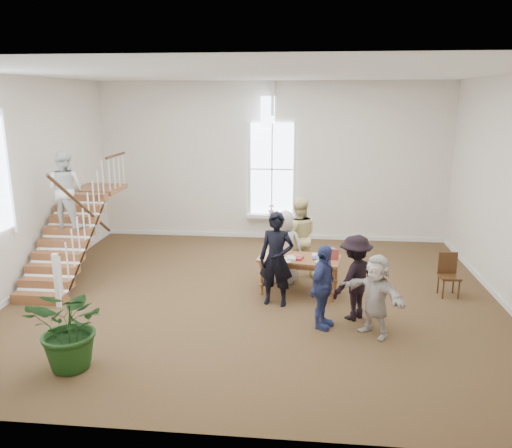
# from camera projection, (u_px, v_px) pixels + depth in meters

# --- Properties ---
(ground) EXTENTS (10.00, 10.00, 0.00)m
(ground) POSITION_uv_depth(u_px,v_px,m) (257.00, 296.00, 10.50)
(ground) COLOR #4D381E
(ground) RESTS_ON ground
(room_shell) EXTENTS (10.49, 10.00, 10.00)m
(room_shell) POSITION_uv_depth(u_px,v_px,m) (271.00, 225.00, 14.64)
(room_shell) COLOR silver
(room_shell) RESTS_ON ground
(staircase) EXTENTS (1.10, 4.10, 2.92)m
(staircase) POSITION_uv_depth(u_px,v_px,m) (69.00, 208.00, 11.25)
(staircase) COLOR brown
(staircase) RESTS_ON ground
(library_table) EXTENTS (1.80, 1.10, 0.85)m
(library_table) POSITION_uv_depth(u_px,v_px,m) (300.00, 261.00, 10.49)
(library_table) COLOR brown
(library_table) RESTS_ON ground
(police_officer) EXTENTS (0.76, 0.57, 1.90)m
(police_officer) POSITION_uv_depth(u_px,v_px,m) (276.00, 259.00, 9.86)
(police_officer) COLOR black
(police_officer) RESTS_ON ground
(elderly_woman) EXTENTS (0.84, 0.58, 1.65)m
(elderly_woman) POSITION_uv_depth(u_px,v_px,m) (284.00, 247.00, 11.08)
(elderly_woman) COLOR #BBB8AD
(elderly_woman) RESTS_ON ground
(person_yellow) EXTENTS (0.98, 0.81, 1.85)m
(person_yellow) POSITION_uv_depth(u_px,v_px,m) (298.00, 237.00, 11.51)
(person_yellow) COLOR #F0E196
(person_yellow) RESTS_ON ground
(woman_cluster_a) EXTENTS (0.72, 0.99, 1.56)m
(woman_cluster_a) POSITION_uv_depth(u_px,v_px,m) (323.00, 287.00, 8.88)
(woman_cluster_a) COLOR navy
(woman_cluster_a) RESTS_ON ground
(woman_cluster_b) EXTENTS (1.16, 1.18, 1.62)m
(woman_cluster_b) POSITION_uv_depth(u_px,v_px,m) (355.00, 277.00, 9.25)
(woman_cluster_b) COLOR black
(woman_cluster_b) RESTS_ON ground
(woman_cluster_c) EXTENTS (1.26, 1.28, 1.47)m
(woman_cluster_c) POSITION_uv_depth(u_px,v_px,m) (376.00, 295.00, 8.61)
(woman_cluster_c) COLOR beige
(woman_cluster_c) RESTS_ON ground
(floor_plant) EXTENTS (1.41, 1.29, 1.36)m
(floor_plant) POSITION_uv_depth(u_px,v_px,m) (72.00, 327.00, 7.54)
(floor_plant) COLOR #163811
(floor_plant) RESTS_ON ground
(side_chair) EXTENTS (0.42, 0.42, 0.91)m
(side_chair) POSITION_uv_depth(u_px,v_px,m) (448.00, 272.00, 10.43)
(side_chair) COLOR #321F0D
(side_chair) RESTS_ON ground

